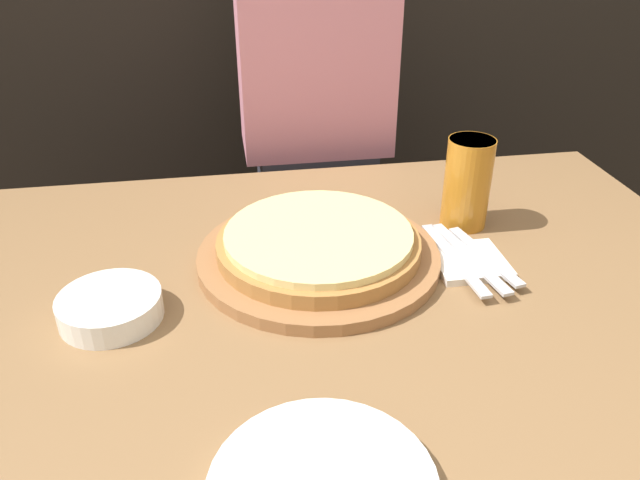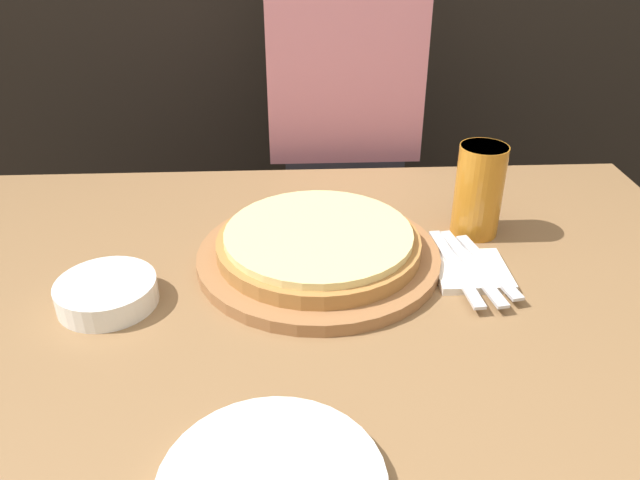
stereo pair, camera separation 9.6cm
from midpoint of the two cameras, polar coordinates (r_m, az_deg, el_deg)
name	(u,v)px [view 2 (the right image)]	position (r m, az deg, el deg)	size (l,w,h in m)	color
pizza_on_board	(320,248)	(0.97, 2.84, -0.86)	(0.38, 0.38, 0.06)	#99663D
beer_glass	(479,187)	(1.07, 16.88, 4.61)	(0.08, 0.08, 0.16)	#B7701E
side_bowl	(107,293)	(0.91, -16.10, -4.75)	(0.14, 0.14, 0.04)	white
napkin_stack	(471,271)	(0.99, 16.36, -2.81)	(0.11, 0.11, 0.01)	white
fork	(455,267)	(0.98, 15.04, -2.45)	(0.04, 0.22, 0.00)	silver
dinner_knife	(471,266)	(0.98, 16.43, -2.40)	(0.05, 0.22, 0.00)	silver
spoon	(488,266)	(0.99, 17.80, -2.34)	(0.06, 0.18, 0.00)	silver
diner_person	(341,173)	(1.51, 3.80, 6.06)	(0.33, 0.20, 1.35)	#33333D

